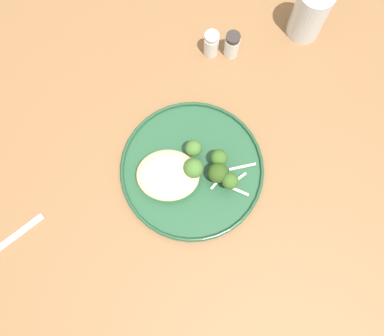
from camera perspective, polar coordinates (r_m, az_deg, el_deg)
ground at (r=1.60m, az=1.39°, el=-5.89°), size 6.00×6.00×0.00m
wooden_dining_table at (r=0.95m, az=2.33°, el=0.31°), size 1.40×1.00×0.74m
dinner_plate at (r=0.86m, az=0.00°, el=-0.20°), size 0.29×0.29×0.02m
noodle_bed at (r=0.83m, az=-3.25°, el=-0.96°), size 0.12×0.10×0.04m
seared_scallop_large_seared at (r=0.83m, az=-3.36°, el=-3.59°), size 0.02×0.02×0.01m
seared_scallop_half_hidden at (r=0.85m, az=-2.97°, el=0.78°), size 0.03×0.03×0.01m
seared_scallop_front_small at (r=0.85m, az=-4.87°, el=-0.24°), size 0.03×0.03×0.02m
seared_scallop_left_edge at (r=0.84m, az=-3.52°, el=-2.05°), size 0.03×0.03×0.02m
broccoli_floret_right_tilted at (r=0.82m, az=5.12°, el=-1.76°), size 0.03×0.03×0.05m
broccoli_floret_near_rim at (r=0.82m, az=0.23°, el=-0.04°), size 0.04×0.04×0.06m
broccoli_floret_center_pile at (r=0.83m, az=3.64°, el=1.34°), size 0.03×0.03×0.05m
broccoli_floret_beside_noodles at (r=0.82m, az=3.51°, el=-0.68°), size 0.04×0.04×0.06m
broccoli_floret_small_sprig at (r=0.83m, az=0.20°, el=2.33°), size 0.03×0.03×0.05m
onion_sliver_short_strip at (r=0.85m, az=3.50°, el=-1.77°), size 0.03×0.04×0.00m
onion_sliver_curled_piece at (r=0.86m, az=6.78°, el=0.17°), size 0.05×0.02×0.00m
onion_sliver_long_sliver at (r=0.85m, az=5.85°, el=-2.89°), size 0.05×0.02×0.00m
onion_sliver_pale_crescent at (r=0.85m, az=5.92°, el=-1.66°), size 0.04×0.04×0.00m
water_glass at (r=0.98m, az=15.41°, el=19.16°), size 0.07×0.07×0.13m
salt_shaker at (r=0.94m, az=2.60°, el=16.27°), size 0.03×0.03×0.07m
pepper_shaker at (r=0.94m, az=5.38°, el=16.11°), size 0.03×0.03×0.07m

